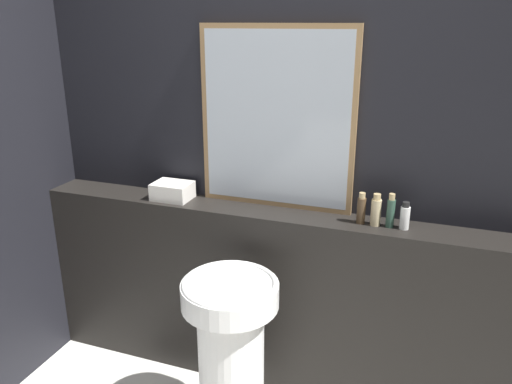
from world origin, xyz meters
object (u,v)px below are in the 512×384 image
object	(u,v)px
shampoo_bottle	(361,209)
lotion_bottle	(391,212)
towel_stack	(172,191)
pedestal_sink	(231,351)
mirror	(276,120)
body_wash_bottle	(405,217)
conditioner_bottle	(376,211)

from	to	relation	value
shampoo_bottle	lotion_bottle	world-z (taller)	lotion_bottle
towel_stack	shampoo_bottle	distance (m)	0.99
pedestal_sink	shampoo_bottle	xyz separation A→B (m)	(0.48, 0.45, 0.59)
shampoo_bottle	mirror	bearing A→B (deg)	168.48
lotion_bottle	body_wash_bottle	size ratio (longest dim) A/B	1.25
shampoo_bottle	towel_stack	bearing A→B (deg)	180.00
mirror	conditioner_bottle	xyz separation A→B (m)	(0.51, -0.09, -0.37)
pedestal_sink	shampoo_bottle	bearing A→B (deg)	42.91
shampoo_bottle	conditioner_bottle	size ratio (longest dim) A/B	0.99
pedestal_sink	shampoo_bottle	distance (m)	0.88
pedestal_sink	mirror	distance (m)	1.11
pedestal_sink	towel_stack	size ratio (longest dim) A/B	4.16
pedestal_sink	body_wash_bottle	size ratio (longest dim) A/B	6.40
conditioner_bottle	shampoo_bottle	bearing A→B (deg)	180.00
mirror	body_wash_bottle	size ratio (longest dim) A/B	6.89
mirror	pedestal_sink	bearing A→B (deg)	-93.33
shampoo_bottle	lotion_bottle	bearing A→B (deg)	0.00
pedestal_sink	shampoo_bottle	world-z (taller)	shampoo_bottle
pedestal_sink	conditioner_bottle	world-z (taller)	conditioner_bottle
mirror	shampoo_bottle	distance (m)	0.59
pedestal_sink	mirror	size ratio (longest dim) A/B	0.93
conditioner_bottle	pedestal_sink	bearing A→B (deg)	-140.80
mirror	body_wash_bottle	world-z (taller)	mirror
pedestal_sink	shampoo_bottle	size ratio (longest dim) A/B	5.49
pedestal_sink	body_wash_bottle	world-z (taller)	body_wash_bottle
lotion_bottle	body_wash_bottle	bearing A→B (deg)	0.00
towel_stack	lotion_bottle	size ratio (longest dim) A/B	1.23
shampoo_bottle	body_wash_bottle	world-z (taller)	shampoo_bottle
towel_stack	shampoo_bottle	xyz separation A→B (m)	(0.99, 0.00, 0.02)
mirror	conditioner_bottle	world-z (taller)	mirror
lotion_bottle	mirror	bearing A→B (deg)	171.06
mirror	body_wash_bottle	bearing A→B (deg)	-8.07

